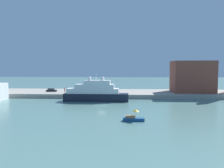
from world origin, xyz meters
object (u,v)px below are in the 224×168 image
at_px(person_figure, 65,90).
at_px(large_yacht, 95,93).
at_px(small_motorboat, 133,117).
at_px(harbor_building, 192,77).
at_px(mooring_bollard, 109,93).
at_px(parked_car, 52,90).

bearing_deg(person_figure, large_yacht, -45.18).
bearing_deg(large_yacht, small_motorboat, -67.60).
distance_m(small_motorboat, harbor_building, 54.08).
bearing_deg(person_figure, mooring_bollard, -19.84).
xyz_separation_m(small_motorboat, mooring_bollard, (-8.28, 37.83, 1.07)).
bearing_deg(person_figure, small_motorboat, -58.97).
bearing_deg(large_yacht, mooring_bollard, 62.42).
distance_m(harbor_building, person_figure, 51.92).
xyz_separation_m(large_yacht, person_figure, (-14.41, 14.50, -0.46)).
bearing_deg(mooring_bollard, small_motorboat, -77.65).
relative_size(harbor_building, parked_car, 3.73).
distance_m(parked_car, mooring_bollard, 25.65).
bearing_deg(parked_car, mooring_bollard, -18.21).
relative_size(small_motorboat, harbor_building, 0.30).
height_order(small_motorboat, parked_car, parked_car).
bearing_deg(parked_car, large_yacht, -38.00).
bearing_deg(large_yacht, parked_car, 142.00).
bearing_deg(small_motorboat, large_yacht, 112.40).
relative_size(harbor_building, mooring_bollard, 25.38).
height_order(large_yacht, harbor_building, harbor_building).
relative_size(parked_car, person_figure, 2.30).
height_order(harbor_building, parked_car, harbor_building).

